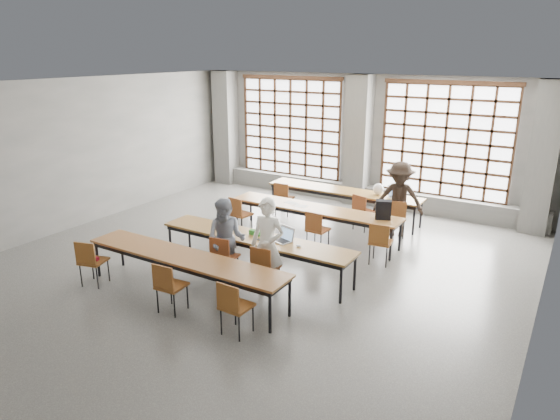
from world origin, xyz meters
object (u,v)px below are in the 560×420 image
object	(u,v)px
student_male	(268,245)
chair_near_left	(90,258)
plastic_bag	(378,189)
red_pouch	(93,259)
chair_back_right	(397,215)
desk_row_d	(185,259)
laptop_back	(396,194)
chair_back_left	(283,195)
chair_mid_left	(239,212)
chair_near_right	(233,303)
chair_mid_right	(380,239)
green_box	(255,233)
chair_front_right	(264,264)
mouse	(299,246)
desk_row_b	(314,210)
laptop_front	(284,237)
desk_row_c	(255,240)
student_back	(399,199)
chair_mid_centre	(316,227)
student_female	(226,240)
chair_back_mid	(362,209)
desk_row_a	(343,193)
backpack	(383,210)
chair_front_left	(223,254)
chair_near_mid	(168,283)

from	to	relation	value
student_male	chair_near_left	bearing A→B (deg)	-157.67
plastic_bag	red_pouch	size ratio (longest dim) A/B	1.43
chair_back_right	red_pouch	bearing A→B (deg)	-126.59
desk_row_d	laptop_back	bearing A→B (deg)	70.84
chair_back_left	chair_mid_left	size ratio (longest dim) A/B	1.00
chair_near_right	chair_back_left	bearing A→B (deg)	113.83
chair_mid_left	chair_mid_right	distance (m)	3.42
student_male	green_box	xyz separation A→B (m)	(-0.65, 0.58, -0.07)
chair_front_right	chair_near_right	distance (m)	1.45
desk_row_d	mouse	world-z (taller)	mouse
desk_row_b	chair_mid_left	distance (m)	1.73
chair_near_left	laptop_front	xyz separation A→B (m)	(2.76, 2.14, 0.25)
chair_near_right	plastic_bag	size ratio (longest dim) A/B	3.08
desk_row_c	student_back	bearing A→B (deg)	64.21
chair_mid_centre	plastic_bag	world-z (taller)	plastic_bag
student_female	plastic_bag	world-z (taller)	student_female
chair_back_mid	chair_near_left	distance (m)	6.09
desk_row_a	laptop_back	bearing A→B (deg)	4.50
chair_mid_left	student_back	world-z (taller)	student_back
chair_back_mid	backpack	bearing A→B (deg)	-49.30
chair_back_left	laptop_front	xyz separation A→B (m)	(1.92, -3.16, 0.25)
chair_mid_centre	backpack	size ratio (longest dim) A/B	2.20
chair_back_right	red_pouch	xyz separation A→B (m)	(-3.87, -5.22, -0.04)
chair_front_left	laptop_back	world-z (taller)	laptop_back
chair_near_mid	student_female	distance (m)	1.55
student_female	chair_back_left	bearing A→B (deg)	86.00
chair_back_right	laptop_front	world-z (taller)	laptop_front
chair_near_mid	plastic_bag	bearing A→B (deg)	78.23
desk_row_b	chair_front_left	bearing A→B (deg)	-97.49
chair_mid_left	laptop_back	size ratio (longest dim) A/B	1.94
chair_front_left	laptop_front	distance (m)	1.16
student_male	backpack	distance (m)	2.96
chair_mid_right	desk_row_c	bearing A→B (deg)	-140.19
chair_back_left	chair_near_right	size ratio (longest dim) A/B	1.00
chair_mid_centre	plastic_bag	xyz separation A→B (m)	(0.46, 2.36, 0.34)
desk_row_b	chair_back_left	xyz separation A→B (m)	(-1.44, 1.06, -0.13)
chair_mid_centre	backpack	distance (m)	1.44
desk_row_a	red_pouch	xyz separation A→B (m)	(-2.25, -5.84, -0.16)
desk_row_a	green_box	world-z (taller)	green_box
desk_row_a	chair_back_left	bearing A→B (deg)	-155.69
desk_row_a	chair_near_right	distance (m)	6.00
desk_row_a	chair_back_mid	distance (m)	1.01
student_female	chair_near_mid	bearing A→B (deg)	-109.89
chair_front_right	backpack	distance (m)	3.11
laptop_back	green_box	distance (m)	4.16
chair_mid_left	chair_back_mid	bearing A→B (deg)	35.77
plastic_bag	desk_row_d	bearing A→B (deg)	-105.19
chair_front_right	chair_near_mid	bearing A→B (deg)	-123.00
chair_near_mid	backpack	distance (m)	4.74
desk_row_b	chair_front_right	xyz separation A→B (m)	(0.52, -2.84, -0.13)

